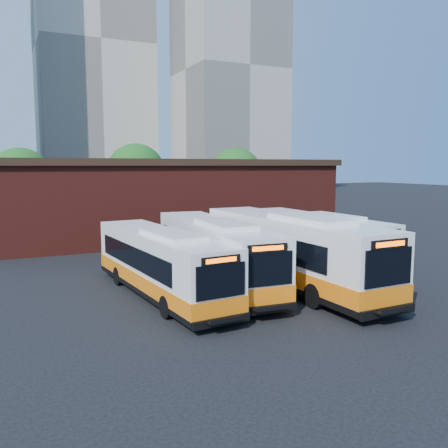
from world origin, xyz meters
name	(u,v)px	position (x,y,z in m)	size (l,w,h in m)	color
ground	(285,292)	(0.00, 0.00, 0.00)	(220.00, 220.00, 0.00)	black
bus_west	(161,266)	(-5.51, 1.78, 1.41)	(3.28, 11.54, 3.11)	white
bus_midwest	(214,255)	(-2.48, 2.63, 1.51)	(3.36, 12.37, 3.33)	white
bus_mideast	(290,253)	(0.80, 0.84, 1.64)	(3.10, 13.31, 3.60)	white
bus_east	(316,241)	(4.87, 4.27, 1.44)	(2.73, 11.73, 3.17)	white
transit_worker	(385,287)	(2.25, -4.08, 0.93)	(0.68, 0.44, 1.86)	#131837
depot_building	(157,197)	(0.00, 20.00, 3.26)	(28.60, 12.60, 6.40)	#5F1E16
tree_west	(21,179)	(-10.00, 32.00, 4.64)	(6.00, 6.00, 7.65)	#382314
tree_mid	(136,173)	(2.00, 34.00, 5.08)	(6.56, 6.56, 8.36)	#382314
tree_east	(236,175)	(13.00, 31.00, 4.83)	(6.24, 6.24, 7.96)	#382314
tower_center	(92,47)	(7.00, 86.00, 30.34)	(22.00, 20.00, 61.20)	#BAB7AA
tower_right	(228,71)	(30.00, 68.00, 24.34)	(18.00, 18.00, 49.20)	#ACA89E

